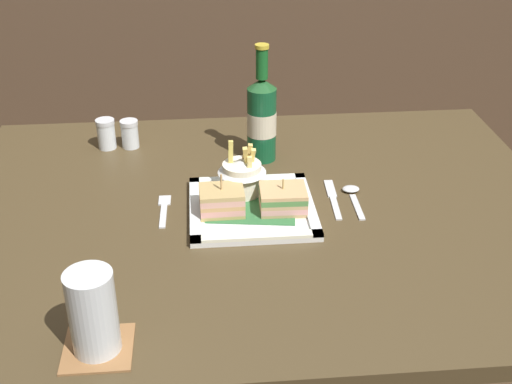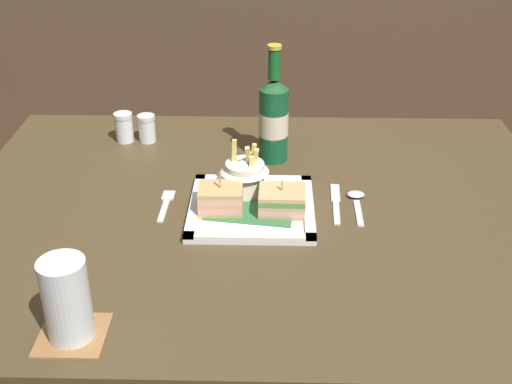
{
  "view_description": "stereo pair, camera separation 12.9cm",
  "coord_description": "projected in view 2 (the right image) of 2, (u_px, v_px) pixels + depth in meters",
  "views": [
    {
      "loc": [
        -0.11,
        -1.13,
        1.4
      ],
      "look_at": [
        -0.01,
        -0.0,
        0.77
      ],
      "focal_mm": 47.2,
      "sensor_mm": 36.0,
      "label": 1
    },
    {
      "loc": [
        0.02,
        -1.13,
        1.4
      ],
      "look_at": [
        -0.01,
        -0.0,
        0.77
      ],
      "focal_mm": 47.2,
      "sensor_mm": 36.0,
      "label": 2
    }
  ],
  "objects": [
    {
      "name": "salt_shaker",
      "position": [
        124.0,
        129.0,
        1.58
      ],
      "size": [
        0.04,
        0.04,
        0.07
      ],
      "color": "silver",
      "rests_on": "dining_table"
    },
    {
      "name": "pepper_shaker",
      "position": [
        147.0,
        130.0,
        1.58
      ],
      "size": [
        0.04,
        0.04,
        0.07
      ],
      "color": "silver",
      "rests_on": "dining_table"
    },
    {
      "name": "sandwich_half_left",
      "position": [
        221.0,
        199.0,
        1.28
      ],
      "size": [
        0.09,
        0.07,
        0.08
      ],
      "color": "tan",
      "rests_on": "square_plate"
    },
    {
      "name": "dining_table",
      "position": [
        260.0,
        253.0,
        1.37
      ],
      "size": [
        1.21,
        0.92,
        0.73
      ],
      "color": "#493A23",
      "rests_on": "ground_plane"
    },
    {
      "name": "beer_bottle",
      "position": [
        274.0,
        118.0,
        1.46
      ],
      "size": [
        0.06,
        0.06,
        0.26
      ],
      "color": "#124F2C",
      "rests_on": "dining_table"
    },
    {
      "name": "fork",
      "position": [
        166.0,
        204.0,
        1.33
      ],
      "size": [
        0.02,
        0.12,
        0.0
      ],
      "color": "silver",
      "rests_on": "dining_table"
    },
    {
      "name": "spoon",
      "position": [
        356.0,
        199.0,
        1.34
      ],
      "size": [
        0.03,
        0.13,
        0.01
      ],
      "color": "silver",
      "rests_on": "dining_table"
    },
    {
      "name": "sandwich_half_right",
      "position": [
        282.0,
        201.0,
        1.28
      ],
      "size": [
        0.09,
        0.08,
        0.07
      ],
      "color": "tan",
      "rests_on": "square_plate"
    },
    {
      "name": "water_glass",
      "position": [
        67.0,
        304.0,
        0.97
      ],
      "size": [
        0.07,
        0.07,
        0.13
      ],
      "color": "silver",
      "rests_on": "dining_table"
    },
    {
      "name": "drink_coaster",
      "position": [
        73.0,
        335.0,
        0.99
      ],
      "size": [
        0.1,
        0.1,
        0.0
      ],
      "primitive_type": "cube",
      "color": "#9A693E",
      "rests_on": "dining_table"
    },
    {
      "name": "fries_cup",
      "position": [
        245.0,
        172.0,
        1.33
      ],
      "size": [
        0.1,
        0.1,
        0.11
      ],
      "color": "silver",
      "rests_on": "square_plate"
    },
    {
      "name": "knife",
      "position": [
        336.0,
        202.0,
        1.34
      ],
      "size": [
        0.02,
        0.16,
        0.0
      ],
      "color": "silver",
      "rests_on": "dining_table"
    },
    {
      "name": "square_plate",
      "position": [
        252.0,
        208.0,
        1.31
      ],
      "size": [
        0.24,
        0.24,
        0.02
      ],
      "color": "white",
      "rests_on": "dining_table"
    }
  ]
}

